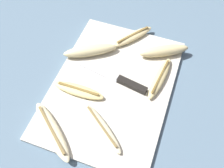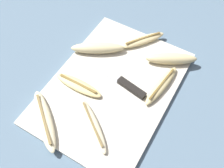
{
  "view_description": "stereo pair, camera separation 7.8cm",
  "coord_description": "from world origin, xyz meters",
  "px_view_note": "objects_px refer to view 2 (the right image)",
  "views": [
    {
      "loc": [
        -0.4,
        -0.15,
        0.68
      ],
      "look_at": [
        0.0,
        0.0,
        0.02
      ],
      "focal_mm": 42.0,
      "sensor_mm": 36.0,
      "label": 1
    },
    {
      "loc": [
        -0.37,
        -0.22,
        0.68
      ],
      "look_at": [
        0.0,
        0.0,
        0.02
      ],
      "focal_mm": 42.0,
      "sensor_mm": 36.0,
      "label": 2
    }
  ],
  "objects_px": {
    "knife": "(126,84)",
    "banana_soft_right": "(98,48)",
    "banana_golden_short": "(78,85)",
    "banana_pale_long": "(44,120)",
    "banana_ripe_center": "(171,59)",
    "banana_spotted_left": "(161,85)",
    "banana_mellow_near": "(143,40)",
    "banana_bright_far": "(93,125)"
  },
  "relations": [
    {
      "from": "banana_pale_long",
      "to": "banana_mellow_near",
      "type": "bearing_deg",
      "value": -14.29
    },
    {
      "from": "knife",
      "to": "banana_spotted_left",
      "type": "bearing_deg",
      "value": -52.91
    },
    {
      "from": "knife",
      "to": "banana_bright_far",
      "type": "bearing_deg",
      "value": -174.92
    },
    {
      "from": "banana_spotted_left",
      "to": "banana_mellow_near",
      "type": "height_order",
      "value": "same"
    },
    {
      "from": "knife",
      "to": "banana_ripe_center",
      "type": "bearing_deg",
      "value": -18.53
    },
    {
      "from": "banana_spotted_left",
      "to": "banana_golden_short",
      "type": "bearing_deg",
      "value": 120.16
    },
    {
      "from": "knife",
      "to": "banana_golden_short",
      "type": "height_order",
      "value": "banana_golden_short"
    },
    {
      "from": "banana_golden_short",
      "to": "banana_pale_long",
      "type": "height_order",
      "value": "banana_pale_long"
    },
    {
      "from": "banana_soft_right",
      "to": "banana_spotted_left",
      "type": "bearing_deg",
      "value": -95.39
    },
    {
      "from": "knife",
      "to": "banana_bright_far",
      "type": "height_order",
      "value": "same"
    },
    {
      "from": "banana_mellow_near",
      "to": "banana_golden_short",
      "type": "bearing_deg",
      "value": 161.28
    },
    {
      "from": "banana_spotted_left",
      "to": "banana_mellow_near",
      "type": "relative_size",
      "value": 1.15
    },
    {
      "from": "banana_golden_short",
      "to": "banana_bright_far",
      "type": "distance_m",
      "value": 0.14
    },
    {
      "from": "banana_golden_short",
      "to": "banana_soft_right",
      "type": "height_order",
      "value": "banana_soft_right"
    },
    {
      "from": "banana_soft_right",
      "to": "banana_mellow_near",
      "type": "distance_m",
      "value": 0.16
    },
    {
      "from": "knife",
      "to": "banana_mellow_near",
      "type": "relative_size",
      "value": 1.54
    },
    {
      "from": "banana_spotted_left",
      "to": "banana_soft_right",
      "type": "distance_m",
      "value": 0.24
    },
    {
      "from": "banana_golden_short",
      "to": "banana_spotted_left",
      "type": "xyz_separation_m",
      "value": [
        0.12,
        -0.21,
        0.0
      ]
    },
    {
      "from": "knife",
      "to": "banana_ripe_center",
      "type": "distance_m",
      "value": 0.17
    },
    {
      "from": "banana_golden_short",
      "to": "banana_pale_long",
      "type": "bearing_deg",
      "value": 174.19
    },
    {
      "from": "banana_bright_far",
      "to": "banana_ripe_center",
      "type": "distance_m",
      "value": 0.33
    },
    {
      "from": "banana_mellow_near",
      "to": "banana_soft_right",
      "type": "bearing_deg",
      "value": 135.03
    },
    {
      "from": "banana_spotted_left",
      "to": "banana_ripe_center",
      "type": "bearing_deg",
      "value": 7.52
    },
    {
      "from": "banana_bright_far",
      "to": "knife",
      "type": "bearing_deg",
      "value": -4.64
    },
    {
      "from": "banana_golden_short",
      "to": "banana_ripe_center",
      "type": "xyz_separation_m",
      "value": [
        0.23,
        -0.2,
        0.01
      ]
    },
    {
      "from": "banana_spotted_left",
      "to": "banana_soft_right",
      "type": "xyz_separation_m",
      "value": [
        0.02,
        0.24,
        0.01
      ]
    },
    {
      "from": "banana_ripe_center",
      "to": "banana_soft_right",
      "type": "relative_size",
      "value": 0.95
    },
    {
      "from": "banana_golden_short",
      "to": "knife",
      "type": "bearing_deg",
      "value": -57.74
    },
    {
      "from": "banana_pale_long",
      "to": "banana_spotted_left",
      "type": "height_order",
      "value": "banana_pale_long"
    },
    {
      "from": "knife",
      "to": "banana_soft_right",
      "type": "bearing_deg",
      "value": 73.2
    },
    {
      "from": "banana_golden_short",
      "to": "banana_soft_right",
      "type": "relative_size",
      "value": 0.94
    },
    {
      "from": "banana_golden_short",
      "to": "banana_bright_far",
      "type": "height_order",
      "value": "same"
    },
    {
      "from": "knife",
      "to": "banana_mellow_near",
      "type": "distance_m",
      "value": 0.19
    },
    {
      "from": "banana_golden_short",
      "to": "banana_soft_right",
      "type": "distance_m",
      "value": 0.15
    },
    {
      "from": "banana_pale_long",
      "to": "banana_ripe_center",
      "type": "xyz_separation_m",
      "value": [
        0.37,
        -0.22,
        0.01
      ]
    },
    {
      "from": "banana_pale_long",
      "to": "banana_mellow_near",
      "type": "height_order",
      "value": "banana_pale_long"
    },
    {
      "from": "banana_spotted_left",
      "to": "banana_mellow_near",
      "type": "xyz_separation_m",
      "value": [
        0.13,
        0.13,
        0.0
      ]
    },
    {
      "from": "knife",
      "to": "banana_soft_right",
      "type": "distance_m",
      "value": 0.16
    },
    {
      "from": "banana_ripe_center",
      "to": "banana_spotted_left",
      "type": "relative_size",
      "value": 0.94
    },
    {
      "from": "knife",
      "to": "banana_bright_far",
      "type": "xyz_separation_m",
      "value": [
        -0.16,
        0.01,
        0.0
      ]
    },
    {
      "from": "knife",
      "to": "banana_pale_long",
      "type": "distance_m",
      "value": 0.26
    },
    {
      "from": "banana_golden_short",
      "to": "banana_soft_right",
      "type": "xyz_separation_m",
      "value": [
        0.15,
        0.02,
        0.01
      ]
    }
  ]
}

